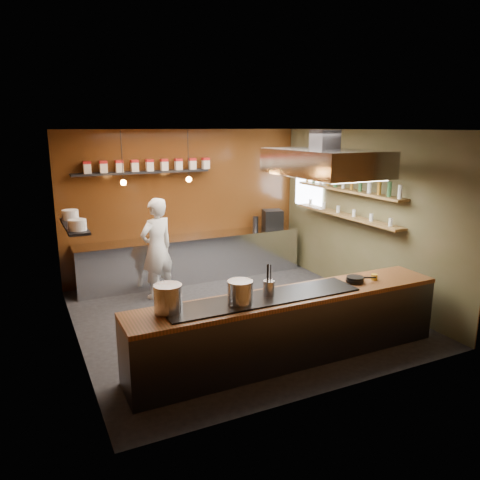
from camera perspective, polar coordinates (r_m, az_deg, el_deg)
floor at (r=7.81m, az=-0.21°, el=-9.29°), size 5.00×5.00×0.00m
back_wall at (r=9.64m, az=-6.64°, el=4.33°), size 5.00×0.00×5.00m
left_wall at (r=6.70m, az=-19.90°, el=-0.49°), size 0.00×5.00×5.00m
right_wall at (r=8.71m, az=14.82°, el=2.98°), size 0.00×5.00×5.00m
ceiling at (r=7.19m, az=-0.23°, el=13.30°), size 5.00×5.00×0.00m
window_pane at (r=9.96m, az=8.39°, el=6.90°), size 0.00×1.00×1.00m
prep_counter at (r=9.56m, az=-5.82°, el=-2.18°), size 4.60×0.65×0.90m
pass_counter at (r=6.33m, az=6.10°, el=-10.44°), size 4.40×0.72×0.94m
tin_shelf at (r=9.16m, az=-11.85°, el=8.07°), size 2.60×0.26×0.04m
plate_shelf at (r=7.68m, az=-19.56°, el=1.64°), size 0.30×1.40×0.04m
bottle_shelf_upper at (r=8.77m, az=12.92°, el=5.94°), size 0.26×2.80×0.04m
bottle_shelf_lower at (r=8.84m, az=12.76°, el=2.92°), size 0.26×2.80×0.04m
extractor_hood at (r=7.53m, az=10.21°, el=9.33°), size 1.20×2.00×0.72m
pendant_left at (r=8.42m, az=-14.05°, el=7.15°), size 0.10×0.10×0.95m
pendant_right at (r=8.74m, az=-6.27°, el=7.70°), size 0.10×0.10×0.95m
storage_tins at (r=9.19m, az=-10.97°, el=8.95°), size 2.43×0.13×0.22m
plate_stacks at (r=7.66m, az=-19.62°, el=2.37°), size 0.26×1.16×0.16m
bottles at (r=8.75m, az=12.97°, el=6.85°), size 0.06×2.66×0.24m
wine_glasses at (r=8.83m, az=12.79°, el=3.46°), size 0.07×2.37×0.13m
stockpot_large at (r=5.54m, az=-8.76°, el=-7.01°), size 0.41×0.41×0.32m
stockpot_small at (r=5.71m, az=0.02°, el=-6.39°), size 0.40×0.40×0.29m
utensil_crock at (r=6.01m, az=3.52°, el=-5.86°), size 0.18×0.18×0.19m
frying_pan at (r=6.75m, az=13.88°, el=-4.63°), size 0.41×0.26×0.06m
butter_jar at (r=6.94m, az=16.03°, el=-4.36°), size 0.11×0.11×0.08m
espresso_machine at (r=10.17m, az=3.99°, el=2.57°), size 0.48×0.46×0.40m
chef at (r=8.52m, az=-10.10°, el=-1.03°), size 0.78×0.65×1.83m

